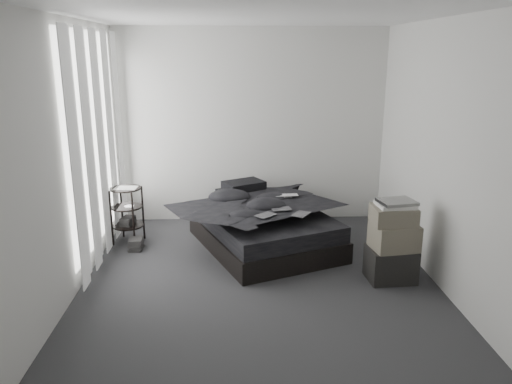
{
  "coord_description": "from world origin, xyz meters",
  "views": [
    {
      "loc": [
        -0.25,
        -4.62,
        2.28
      ],
      "look_at": [
        0.0,
        0.8,
        0.75
      ],
      "focal_mm": 35.0,
      "sensor_mm": 36.0,
      "label": 1
    }
  ],
  "objects_px": {
    "bed": "(264,237)",
    "side_stand": "(127,215)",
    "laptop": "(287,192)",
    "box_lower": "(391,264)"
  },
  "relations": [
    {
      "from": "box_lower",
      "to": "side_stand",
      "type": "bearing_deg",
      "value": 157.58
    },
    {
      "from": "laptop",
      "to": "side_stand",
      "type": "height_order",
      "value": "side_stand"
    },
    {
      "from": "bed",
      "to": "laptop",
      "type": "xyz_separation_m",
      "value": [
        0.28,
        0.16,
        0.52
      ]
    },
    {
      "from": "laptop",
      "to": "box_lower",
      "type": "height_order",
      "value": "laptop"
    },
    {
      "from": "side_stand",
      "to": "laptop",
      "type": "bearing_deg",
      "value": -2.18
    },
    {
      "from": "bed",
      "to": "side_stand",
      "type": "bearing_deg",
      "value": 149.94
    },
    {
      "from": "side_stand",
      "to": "box_lower",
      "type": "height_order",
      "value": "side_stand"
    },
    {
      "from": "bed",
      "to": "laptop",
      "type": "relative_size",
      "value": 6.24
    },
    {
      "from": "bed",
      "to": "side_stand",
      "type": "xyz_separation_m",
      "value": [
        -1.67,
        0.24,
        0.22
      ]
    },
    {
      "from": "bed",
      "to": "side_stand",
      "type": "distance_m",
      "value": 1.7
    }
  ]
}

